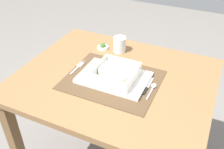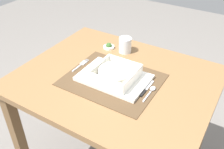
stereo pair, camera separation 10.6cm
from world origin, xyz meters
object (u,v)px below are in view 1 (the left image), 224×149
(dining_table, at_px, (115,94))
(spoon, at_px, (153,88))
(condiment_saucer, at_px, (103,47))
(porridge_bowl, at_px, (116,74))
(butter_knife, at_px, (147,87))
(drinking_glass, at_px, (120,45))
(fork, at_px, (79,66))

(dining_table, distance_m, spoon, 0.22)
(dining_table, bearing_deg, spoon, -4.54)
(condiment_saucer, bearing_deg, porridge_bowl, -52.74)
(spoon, bearing_deg, butter_knife, -171.73)
(butter_knife, height_order, condiment_saucer, condiment_saucer)
(dining_table, distance_m, drinking_glass, 0.28)
(butter_knife, bearing_deg, dining_table, 170.22)
(spoon, bearing_deg, porridge_bowl, -173.46)
(drinking_glass, distance_m, condiment_saucer, 0.10)
(dining_table, height_order, spoon, spoon)
(butter_knife, xyz_separation_m, condiment_saucer, (-0.34, 0.24, 0.00))
(butter_knife, bearing_deg, condiment_saucer, 141.53)
(fork, height_order, condiment_saucer, condiment_saucer)
(fork, distance_m, condiment_saucer, 0.22)
(butter_knife, height_order, drinking_glass, drinking_glass)
(butter_knife, relative_size, condiment_saucer, 2.12)
(butter_knife, bearing_deg, porridge_bowl, -178.30)
(porridge_bowl, height_order, spoon, porridge_bowl)
(fork, xyz_separation_m, drinking_glass, (0.12, 0.23, 0.03))
(porridge_bowl, xyz_separation_m, drinking_glass, (-0.09, 0.26, -0.01))
(dining_table, bearing_deg, condiment_saucer, 128.26)
(spoon, xyz_separation_m, butter_knife, (-0.02, -0.00, -0.00))
(condiment_saucer, bearing_deg, fork, -96.36)
(dining_table, relative_size, spoon, 8.11)
(drinking_glass, bearing_deg, spoon, -42.60)
(condiment_saucer, bearing_deg, spoon, -32.76)
(dining_table, xyz_separation_m, spoon, (0.19, -0.02, 0.12))
(butter_knife, bearing_deg, drinking_glass, 130.77)
(porridge_bowl, height_order, butter_knife, porridge_bowl)
(dining_table, bearing_deg, drinking_glass, 108.20)
(porridge_bowl, relative_size, condiment_saucer, 3.00)
(porridge_bowl, xyz_separation_m, butter_knife, (0.15, 0.01, -0.04))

